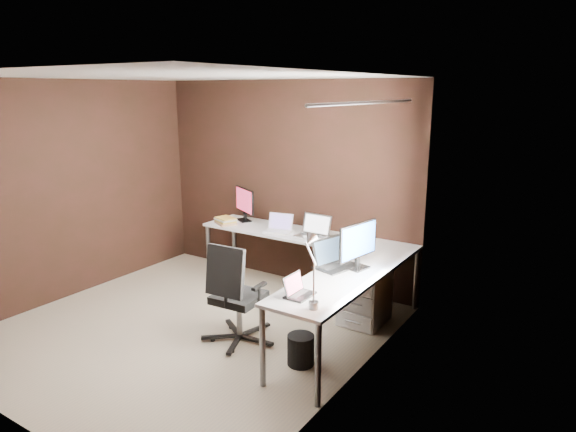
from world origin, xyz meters
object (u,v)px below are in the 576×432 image
Objects in this scene: drawer_pedestal at (365,295)px; laptop_black_big at (334,261)px; monitor_left at (245,202)px; monitor_right at (358,243)px; office_chair at (237,313)px; laptop_silver at (314,232)px; laptop_black_small at (298,291)px; laptop_white at (279,228)px; book_stack at (226,221)px; wastebasket at (301,350)px; desk_lamp at (311,261)px.

drawer_pedestal is 0.69m from laptop_black_big.
monitor_right is (2.02, -0.87, 0.01)m from monitor_left.
office_chair is at bearing 136.04° from monitor_right.
laptop_black_big is (-0.22, -0.07, -0.19)m from monitor_right.
laptop_black_small is at bearing -62.03° from laptop_silver.
laptop_silver is (0.45, 0.05, 0.01)m from laptop_white.
book_stack is at bearing 86.32° from laptop_black_big.
monitor_right is 1.18m from laptop_silver.
monitor_right is 0.53× the size of office_chair.
book_stack is 2.41m from wastebasket.
monitor_left is 0.71m from laptop_white.
book_stack is 0.58× the size of desk_lamp.
laptop_silver is at bearing 105.44° from desk_lamp.
laptop_black_big is 1.41× the size of book_stack.
wastebasket is (0.71, -1.43, -0.65)m from laptop_silver.
book_stack is at bearing 53.70° from laptop_black_small.
monitor_right is 1.34m from office_chair.
laptop_white is at bearing 12.39° from monitor_left.
laptop_black_small is at bearing -36.43° from book_stack.
monitor_right is 2.21m from book_stack.
monitor_right reaches higher than laptop_black_big.
office_chair is (0.42, -1.35, -0.48)m from laptop_white.
laptop_silver is 1.97m from desk_lamp.
book_stack is (-2.03, 0.20, 0.47)m from drawer_pedestal.
laptop_white is 1.98m from laptop_black_small.
book_stack is (-1.22, -0.13, -0.01)m from laptop_silver.
laptop_white is 1.24× the size of wastebasket.
drawer_pedestal is 0.80m from monitor_right.
book_stack is 0.33× the size of office_chair.
monitor_left is 1.29× the size of laptop_white.
laptop_white is 1.35× the size of laptop_black_small.
laptop_black_small is at bearing -91.67° from drawer_pedestal.
drawer_pedestal is at bearing 0.47° from laptop_black_big.
office_chair is at bearing -47.01° from book_stack.
monitor_right reaches higher than office_chair.
book_stack is at bearing -172.03° from laptop_silver.
wastebasket is at bearing 22.54° from laptop_black_small.
office_chair is at bearing -83.61° from laptop_white.
monitor_right reaches higher than laptop_black_small.
office_chair is (-0.04, -1.39, -0.49)m from laptop_silver.
laptop_silver is 1.72m from wastebasket.
monitor_left is at bearing 121.11° from office_chair.
monitor_left is 0.35m from book_stack.
office_chair reaches higher than laptop_black_small.
drawer_pedestal is 1.58m from desk_lamp.
book_stack is 2.70m from desk_lamp.
monitor_left is at bearing 124.47° from desk_lamp.
book_stack is (-2.12, 0.60, -0.21)m from monitor_right.
monitor_right is at bearing -15.84° from book_stack.
laptop_black_big reaches higher than laptop_black_small.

